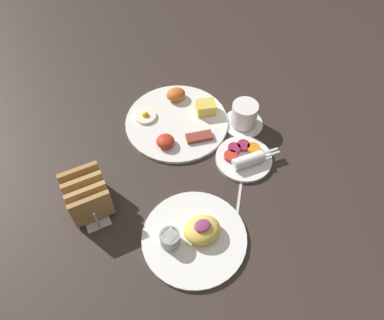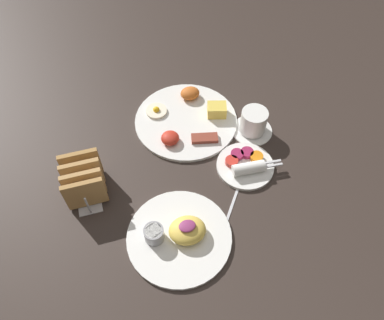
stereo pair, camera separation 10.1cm
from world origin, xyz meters
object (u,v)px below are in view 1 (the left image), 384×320
plate_condiments (245,158)px  plate_foreground (194,236)px  toast_rack (87,196)px  plate_breakfast (178,120)px  coffee_cup (244,116)px

plate_condiments → plate_foreground: bearing=-146.9°
plate_condiments → toast_rack: 0.43m
toast_rack → plate_breakfast: bearing=27.3°
plate_foreground → toast_rack: (-0.20, 0.20, 0.03)m
plate_condiments → plate_foreground: 0.27m
toast_rack → plate_foreground: bearing=-44.8°
plate_breakfast → coffee_cup: size_ratio=2.56×
plate_breakfast → toast_rack: 0.36m
toast_rack → coffee_cup: size_ratio=1.23×
toast_rack → coffee_cup: toast_rack is taller
plate_breakfast → toast_rack: (-0.32, -0.16, 0.04)m
plate_breakfast → plate_condiments: 0.24m
plate_condiments → plate_breakfast: bearing=117.0°
plate_breakfast → toast_rack: toast_rack is taller
plate_foreground → toast_rack: bearing=135.2°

